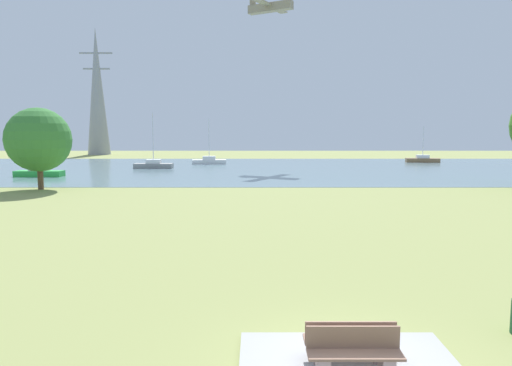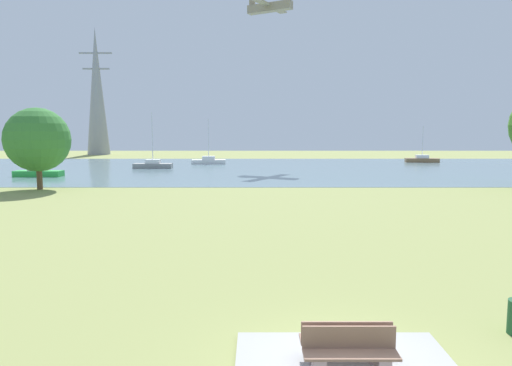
{
  "view_description": "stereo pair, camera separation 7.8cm",
  "coord_description": "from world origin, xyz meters",
  "px_view_note": "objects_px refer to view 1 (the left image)",
  "views": [
    {
      "loc": [
        -1.87,
        -8.72,
        4.72
      ],
      "look_at": [
        -1.75,
        17.42,
        1.79
      ],
      "focal_mm": 32.89,
      "sensor_mm": 36.0,
      "label": 1
    },
    {
      "loc": [
        -1.79,
        -8.72,
        4.72
      ],
      "look_at": [
        -1.75,
        17.42,
        1.79
      ],
      "focal_mm": 32.89,
      "sensor_mm": 36.0,
      "label": 2
    }
  ],
  "objects_px": {
    "sailboat_white": "(207,161)",
    "light_aircraft": "(268,7)",
    "bench_facing_water": "(347,343)",
    "tree_west_near": "(36,140)",
    "bench_facing_inland": "(352,356)",
    "electricity_pylon": "(95,92)",
    "sailboat_gray": "(151,165)",
    "sailboat_brown": "(420,159)",
    "sailboat_green": "(37,172)"
  },
  "relations": [
    {
      "from": "sailboat_white",
      "to": "light_aircraft",
      "type": "relative_size",
      "value": 0.81
    },
    {
      "from": "bench_facing_water",
      "to": "light_aircraft",
      "type": "xyz_separation_m",
      "value": [
        0.01,
        56.1,
        20.73
      ]
    },
    {
      "from": "bench_facing_water",
      "to": "tree_west_near",
      "type": "height_order",
      "value": "tree_west_near"
    },
    {
      "from": "bench_facing_inland",
      "to": "electricity_pylon",
      "type": "bearing_deg",
      "value": 111.28
    },
    {
      "from": "electricity_pylon",
      "to": "tree_west_near",
      "type": "bearing_deg",
      "value": -76.1
    },
    {
      "from": "sailboat_gray",
      "to": "sailboat_white",
      "type": "distance_m",
      "value": 9.91
    },
    {
      "from": "tree_west_near",
      "to": "light_aircraft",
      "type": "xyz_separation_m",
      "value": [
        19.28,
        27.51,
        17.21
      ]
    },
    {
      "from": "bench_facing_water",
      "to": "sailboat_brown",
      "type": "relative_size",
      "value": 0.33
    },
    {
      "from": "sailboat_brown",
      "to": "sailboat_green",
      "type": "bearing_deg",
      "value": -155.11
    },
    {
      "from": "sailboat_white",
      "to": "electricity_pylon",
      "type": "height_order",
      "value": "electricity_pylon"
    },
    {
      "from": "bench_facing_inland",
      "to": "light_aircraft",
      "type": "xyz_separation_m",
      "value": [
        0.01,
        56.64,
        20.73
      ]
    },
    {
      "from": "sailboat_gray",
      "to": "electricity_pylon",
      "type": "distance_m",
      "value": 40.97
    },
    {
      "from": "tree_west_near",
      "to": "electricity_pylon",
      "type": "distance_m",
      "value": 58.1
    },
    {
      "from": "light_aircraft",
      "to": "sailboat_green",
      "type": "bearing_deg",
      "value": -144.84
    },
    {
      "from": "bench_facing_inland",
      "to": "tree_west_near",
      "type": "xyz_separation_m",
      "value": [
        -19.27,
        29.12,
        3.52
      ]
    },
    {
      "from": "sailboat_gray",
      "to": "sailboat_white",
      "type": "xyz_separation_m",
      "value": [
        6.23,
        7.7,
        -0.01
      ]
    },
    {
      "from": "bench_facing_inland",
      "to": "sailboat_gray",
      "type": "xyz_separation_m",
      "value": [
        -14.75,
        50.28,
        -0.01
      ]
    },
    {
      "from": "sailboat_gray",
      "to": "sailboat_white",
      "type": "bearing_deg",
      "value": 51.03
    },
    {
      "from": "sailboat_brown",
      "to": "sailboat_white",
      "type": "distance_m",
      "value": 31.77
    },
    {
      "from": "sailboat_brown",
      "to": "sailboat_white",
      "type": "height_order",
      "value": "sailboat_white"
    },
    {
      "from": "bench_facing_inland",
      "to": "sailboat_white",
      "type": "height_order",
      "value": "sailboat_white"
    },
    {
      "from": "sailboat_gray",
      "to": "sailboat_green",
      "type": "distance_m",
      "value": 14.28
    },
    {
      "from": "sailboat_green",
      "to": "light_aircraft",
      "type": "distance_m",
      "value": 36.16
    },
    {
      "from": "light_aircraft",
      "to": "sailboat_brown",
      "type": "bearing_deg",
      "value": 11.93
    },
    {
      "from": "sailboat_brown",
      "to": "electricity_pylon",
      "type": "height_order",
      "value": "electricity_pylon"
    },
    {
      "from": "sailboat_white",
      "to": "tree_west_near",
      "type": "relative_size",
      "value": 0.98
    },
    {
      "from": "sailboat_green",
      "to": "light_aircraft",
      "type": "xyz_separation_m",
      "value": [
        24.22,
        17.06,
        20.75
      ]
    },
    {
      "from": "sailboat_gray",
      "to": "electricity_pylon",
      "type": "xyz_separation_m",
      "value": [
        -18.33,
        34.65,
        11.89
      ]
    },
    {
      "from": "electricity_pylon",
      "to": "bench_facing_inland",
      "type": "bearing_deg",
      "value": -68.72
    },
    {
      "from": "tree_west_near",
      "to": "bench_facing_water",
      "type": "bearing_deg",
      "value": -56.02
    },
    {
      "from": "bench_facing_water",
      "to": "sailboat_brown",
      "type": "xyz_separation_m",
      "value": [
        23.05,
        60.97,
        -0.02
      ]
    },
    {
      "from": "bench_facing_water",
      "to": "sailboat_green",
      "type": "relative_size",
      "value": 0.29
    },
    {
      "from": "tree_west_near",
      "to": "electricity_pylon",
      "type": "xyz_separation_m",
      "value": [
        -13.81,
        55.81,
        8.36
      ]
    },
    {
      "from": "sailboat_green",
      "to": "electricity_pylon",
      "type": "height_order",
      "value": "electricity_pylon"
    },
    {
      "from": "bench_facing_inland",
      "to": "electricity_pylon",
      "type": "height_order",
      "value": "electricity_pylon"
    },
    {
      "from": "sailboat_gray",
      "to": "electricity_pylon",
      "type": "relative_size",
      "value": 0.28
    },
    {
      "from": "sailboat_green",
      "to": "tree_west_near",
      "type": "xyz_separation_m",
      "value": [
        4.94,
        -10.46,
        3.54
      ]
    },
    {
      "from": "bench_facing_water",
      "to": "sailboat_white",
      "type": "xyz_separation_m",
      "value": [
        -8.52,
        57.44,
        -0.01
      ]
    },
    {
      "from": "sailboat_brown",
      "to": "bench_facing_water",
      "type": "bearing_deg",
      "value": -110.71
    },
    {
      "from": "bench_facing_inland",
      "to": "tree_west_near",
      "type": "bearing_deg",
      "value": 123.49
    },
    {
      "from": "bench_facing_inland",
      "to": "sailboat_white",
      "type": "xyz_separation_m",
      "value": [
        -8.52,
        57.98,
        -0.01
      ]
    },
    {
      "from": "bench_facing_water",
      "to": "sailboat_gray",
      "type": "relative_size",
      "value": 0.26
    },
    {
      "from": "bench_facing_water",
      "to": "sailboat_green",
      "type": "distance_m",
      "value": 45.94
    },
    {
      "from": "tree_west_near",
      "to": "sailboat_white",
      "type": "bearing_deg",
      "value": 69.58
    },
    {
      "from": "bench_facing_water",
      "to": "sailboat_green",
      "type": "bearing_deg",
      "value": 121.8
    },
    {
      "from": "bench_facing_inland",
      "to": "sailboat_green",
      "type": "xyz_separation_m",
      "value": [
        -24.2,
        39.58,
        -0.02
      ]
    },
    {
      "from": "sailboat_brown",
      "to": "sailboat_white",
      "type": "bearing_deg",
      "value": -173.63
    },
    {
      "from": "electricity_pylon",
      "to": "sailboat_brown",
      "type": "bearing_deg",
      "value": -22.66
    },
    {
      "from": "sailboat_gray",
      "to": "tree_west_near",
      "type": "bearing_deg",
      "value": -102.05
    },
    {
      "from": "bench_facing_inland",
      "to": "sailboat_brown",
      "type": "relative_size",
      "value": 0.33
    }
  ]
}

